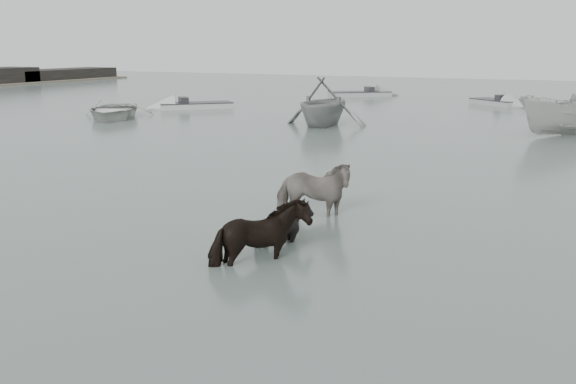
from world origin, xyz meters
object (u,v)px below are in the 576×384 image
object	(u,v)px
rowboat_lead	(113,108)
pony_black	(284,214)
pony_dark	(261,222)
pony_pinto	(312,181)

from	to	relation	value
rowboat_lead	pony_black	bearing A→B (deg)	-70.16
pony_dark	pony_black	size ratio (longest dim) A/B	1.30
pony_pinto	rowboat_lead	world-z (taller)	pony_pinto
pony_pinto	rowboat_lead	size ratio (longest dim) A/B	0.37
rowboat_lead	pony_dark	bearing A→B (deg)	-72.14
pony_dark	pony_black	bearing A→B (deg)	21.26
pony_dark	pony_black	distance (m)	1.40
pony_black	rowboat_lead	world-z (taller)	pony_black
pony_pinto	pony_dark	bearing A→B (deg)	-175.84
pony_pinto	pony_dark	world-z (taller)	pony_pinto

